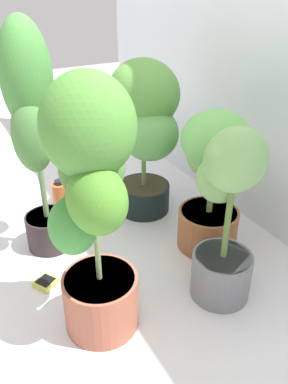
# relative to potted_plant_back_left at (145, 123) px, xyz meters

# --- Properties ---
(ground_plane) EXTENTS (8.00, 8.00, 0.00)m
(ground_plane) POSITION_rel_potted_plant_back_left_xyz_m (0.36, -0.41, -0.50)
(ground_plane) COLOR silver
(ground_plane) RESTS_ON ground
(mylar_back_wall) EXTENTS (3.20, 0.01, 2.00)m
(mylar_back_wall) POSITION_rel_potted_plant_back_left_xyz_m (0.36, 0.45, 0.50)
(mylar_back_wall) COLOR silver
(mylar_back_wall) RESTS_ON ground
(potted_plant_back_left) EXTENTS (0.53, 0.44, 0.81)m
(potted_plant_back_left) POSITION_rel_potted_plant_back_left_xyz_m (0.00, 0.00, 0.00)
(potted_plant_back_left) COLOR black
(potted_plant_back_left) RESTS_ON ground
(potted_plant_front_right) EXTENTS (0.39, 0.37, 0.93)m
(potted_plant_front_right) POSITION_rel_potted_plant_back_left_xyz_m (0.63, -0.53, 0.02)
(potted_plant_front_right) COLOR #96513C
(potted_plant_front_right) RESTS_ON ground
(potted_plant_back_center) EXTENTS (0.38, 0.36, 0.67)m
(potted_plant_back_center) POSITION_rel_potted_plant_back_left_xyz_m (0.41, 0.11, -0.13)
(potted_plant_back_center) COLOR #975835
(potted_plant_back_center) RESTS_ON ground
(potted_plant_back_right) EXTENTS (0.33, 0.28, 0.72)m
(potted_plant_back_right) POSITION_rel_potted_plant_back_left_xyz_m (0.69, -0.04, -0.12)
(potted_plant_back_right) COLOR slate
(potted_plant_back_right) RESTS_ON ground
(potted_plant_front_left) EXTENTS (0.34, 0.29, 1.03)m
(potted_plant_front_left) POSITION_rel_potted_plant_back_left_xyz_m (0.06, -0.55, 0.10)
(potted_plant_front_left) COLOR #2D2224
(potted_plant_front_left) RESTS_ON ground
(hygrometer_box) EXTENTS (0.11, 0.11, 0.03)m
(hygrometer_box) POSITION_rel_potted_plant_back_left_xyz_m (0.33, -0.65, -0.49)
(hygrometer_box) COLOR #C7C747
(hygrometer_box) RESTS_ON ground
(nutrient_bottle) EXTENTS (0.09, 0.09, 0.19)m
(nutrient_bottle) POSITION_rel_potted_plant_back_left_xyz_m (-0.20, -0.41, -0.41)
(nutrient_bottle) COLOR #BC5A2B
(nutrient_bottle) RESTS_ON ground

